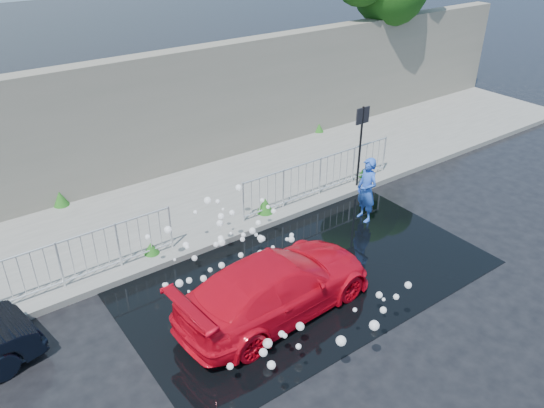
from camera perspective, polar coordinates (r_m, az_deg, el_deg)
The scene contains 12 objects.
ground at distance 11.13m, azimuth 4.40°, elevation -10.57°, with size 90.00×90.00×0.00m, color black.
pavement at distance 14.55m, azimuth -8.26°, elevation 0.06°, with size 30.00×4.00×0.15m, color slate.
curb at distance 13.04m, azimuth -4.05°, elevation -3.42°, with size 30.00×0.25×0.16m, color slate.
retaining_wall at distance 15.63m, azimuth -12.65°, elevation 9.14°, with size 30.00×0.60×3.50m, color slate.
puddle at distance 11.98m, azimuth 3.18°, elevation -7.17°, with size 8.00×5.00×0.01m, color black.
sign_post at distance 14.72m, azimuth 9.57°, elevation 7.44°, with size 0.45×0.06×2.50m.
railing_left at distance 11.78m, azimuth -21.87°, elevation -5.95°, with size 5.05×0.05×1.10m.
railing_right at distance 14.52m, azimuth 5.17°, elevation 3.15°, with size 5.05×0.05×1.10m.
weeds at distance 14.02m, azimuth -8.33°, elevation 0.00°, with size 12.17×3.93×0.42m.
water_spray at distance 11.07m, azimuth -2.43°, elevation -6.22°, with size 3.60×5.67×0.96m.
red_car at distance 10.55m, azimuth 0.49°, elevation -8.77°, with size 1.74×4.27×1.24m, color red.
person at distance 13.63m, azimuth 10.16°, elevation 1.49°, with size 0.63×0.41×1.72m, color blue.
Camera 1 is at (-5.66, -6.39, 7.15)m, focal length 35.00 mm.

